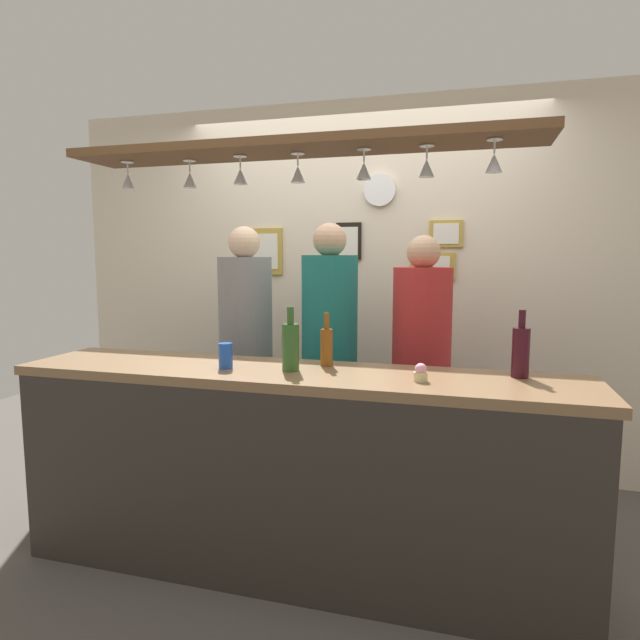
{
  "coord_description": "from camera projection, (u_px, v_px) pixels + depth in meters",
  "views": [
    {
      "loc": [
        0.79,
        -2.69,
        1.52
      ],
      "look_at": [
        0.0,
        0.1,
        1.17
      ],
      "focal_mm": 30.09,
      "sensor_mm": 36.0,
      "label": 1
    }
  ],
  "objects": [
    {
      "name": "hanging_wineglass_right",
      "position": [
        427.0,
        167.0,
        2.3
      ],
      "size": [
        0.07,
        0.07,
        0.13
      ],
      "color": "silver",
      "rests_on": "overhead_glass_rack"
    },
    {
      "name": "person_right_red_shirt",
      "position": [
        421.0,
        348.0,
        3.12
      ],
      "size": [
        0.34,
        0.34,
        1.64
      ],
      "color": "#2D334C",
      "rests_on": "ground_plane"
    },
    {
      "name": "bottle_wine_dark_red",
      "position": [
        521.0,
        351.0,
        2.35
      ],
      "size": [
        0.08,
        0.08,
        0.3
      ],
      "color": "#380F19",
      "rests_on": "bar_counter"
    },
    {
      "name": "picture_frame_upper_small",
      "position": [
        446.0,
        234.0,
        3.61
      ],
      "size": [
        0.22,
        0.02,
        0.18
      ],
      "color": "#B29338",
      "rests_on": "back_wall"
    },
    {
      "name": "picture_frame_lower_pair",
      "position": [
        433.0,
        266.0,
        3.65
      ],
      "size": [
        0.3,
        0.02,
        0.18
      ],
      "color": "#B29338",
      "rests_on": "back_wall"
    },
    {
      "name": "overhead_glass_rack",
      "position": [
        296.0,
        147.0,
        2.44
      ],
      "size": [
        2.2,
        0.36,
        0.04
      ],
      "primitive_type": "cube",
      "color": "brown"
    },
    {
      "name": "person_left_grey_shirt",
      "position": [
        246.0,
        333.0,
        3.42
      ],
      "size": [
        0.34,
        0.34,
        1.7
      ],
      "color": "#2D334C",
      "rests_on": "ground_plane"
    },
    {
      "name": "picture_frame_caricature",
      "position": [
        266.0,
        251.0,
        3.97
      ],
      "size": [
        0.26,
        0.02,
        0.34
      ],
      "color": "#B29338",
      "rests_on": "back_wall"
    },
    {
      "name": "cupcake",
      "position": [
        421.0,
        373.0,
        2.29
      ],
      "size": [
        0.06,
        0.06,
        0.08
      ],
      "color": "beige",
      "rests_on": "bar_counter"
    },
    {
      "name": "drink_can",
      "position": [
        226.0,
        356.0,
        2.55
      ],
      "size": [
        0.07,
        0.07,
        0.12
      ],
      "primitive_type": "cylinder",
      "color": "#1E4CB2",
      "rests_on": "bar_counter"
    },
    {
      "name": "bar_counter",
      "position": [
        283.0,
        447.0,
        2.4
      ],
      "size": [
        2.7,
        0.55,
        0.99
      ],
      "color": "brown",
      "rests_on": "ground_plane"
    },
    {
      "name": "person_middle_teal_shirt",
      "position": [
        330.0,
        336.0,
        3.27
      ],
      "size": [
        0.34,
        0.34,
        1.72
      ],
      "color": "#2D334C",
      "rests_on": "ground_plane"
    },
    {
      "name": "ground_plane",
      "position": [
        315.0,
        532.0,
        2.96
      ],
      "size": [
        8.0,
        8.0,
        0.0
      ],
      "primitive_type": "plane",
      "color": "#4C4742"
    },
    {
      "name": "hanging_wineglass_far_right",
      "position": [
        494.0,
        162.0,
        2.18
      ],
      "size": [
        0.07,
        0.07,
        0.13
      ],
      "color": "silver",
      "rests_on": "overhead_glass_rack"
    },
    {
      "name": "hanging_wineglass_far_left",
      "position": [
        128.0,
        180.0,
        2.7
      ],
      "size": [
        0.07,
        0.07,
        0.13
      ],
      "color": "silver",
      "rests_on": "overhead_glass_rack"
    },
    {
      "name": "hanging_wineglass_center",
      "position": [
        299.0,
        173.0,
        2.47
      ],
      "size": [
        0.07,
        0.07,
        0.13
      ],
      "color": "silver",
      "rests_on": "overhead_glass_rack"
    },
    {
      "name": "picture_frame_crest",
      "position": [
        349.0,
        241.0,
        3.79
      ],
      "size": [
        0.18,
        0.02,
        0.26
      ],
      "color": "black",
      "rests_on": "back_wall"
    },
    {
      "name": "wall_clock",
      "position": [
        380.0,
        190.0,
        3.69
      ],
      "size": [
        0.22,
        0.03,
        0.22
      ],
      "primitive_type": "cylinder",
      "rotation": [
        1.57,
        0.0,
        0.0
      ],
      "color": "white",
      "rests_on": "back_wall"
    },
    {
      "name": "back_wall",
      "position": [
        358.0,
        287.0,
        3.86
      ],
      "size": [
        4.4,
        0.06,
        2.6
      ],
      "primitive_type": "cube",
      "color": "beige",
      "rests_on": "ground_plane"
    },
    {
      "name": "bottle_champagne_green",
      "position": [
        291.0,
        346.0,
        2.49
      ],
      "size": [
        0.08,
        0.08,
        0.3
      ],
      "color": "#2D5623",
      "rests_on": "bar_counter"
    },
    {
      "name": "hanging_wineglass_left",
      "position": [
        190.0,
        179.0,
        2.66
      ],
      "size": [
        0.07,
        0.07,
        0.13
      ],
      "color": "silver",
      "rests_on": "overhead_glass_rack"
    },
    {
      "name": "hanging_wineglass_center_left",
      "position": [
        240.0,
        175.0,
        2.54
      ],
      "size": [
        0.07,
        0.07,
        0.13
      ],
      "color": "silver",
      "rests_on": "overhead_glass_rack"
    },
    {
      "name": "bottle_beer_amber_tall",
      "position": [
        326.0,
        345.0,
        2.61
      ],
      "size": [
        0.06,
        0.06,
        0.26
      ],
      "color": "brown",
      "rests_on": "bar_counter"
    },
    {
      "name": "hanging_wineglass_center_right",
      "position": [
        364.0,
        170.0,
        2.37
      ],
      "size": [
        0.07,
        0.07,
        0.13
      ],
      "color": "silver",
      "rests_on": "overhead_glass_rack"
    }
  ]
}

